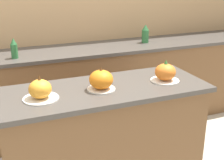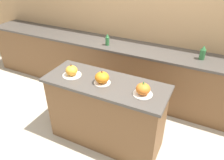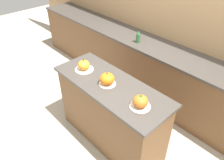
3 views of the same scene
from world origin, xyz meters
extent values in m
cube|color=tan|center=(0.00, 1.48, 1.25)|extent=(8.00, 0.06, 2.50)
cube|color=brown|center=(0.00, 0.00, 0.45)|extent=(1.44, 0.52, 0.89)
cube|color=#47423D|center=(0.00, 0.00, 0.91)|extent=(1.50, 0.58, 0.03)
cube|color=brown|center=(0.00, 1.15, 0.45)|extent=(6.00, 0.56, 0.89)
cube|color=#47423D|center=(0.00, 1.15, 0.91)|extent=(6.00, 0.60, 0.03)
cylinder|color=silver|center=(-0.44, -0.04, 0.93)|extent=(0.23, 0.23, 0.01)
ellipsoid|color=orange|center=(-0.44, -0.04, 1.00)|extent=(0.15, 0.15, 0.12)
cone|color=brown|center=(-0.44, -0.04, 1.08)|extent=(0.02, 0.02, 0.04)
cylinder|color=silver|center=(-0.02, -0.03, 0.93)|extent=(0.20, 0.20, 0.01)
ellipsoid|color=orange|center=(-0.02, -0.03, 1.00)|extent=(0.17, 0.17, 0.13)
cone|color=brown|center=(-0.02, -0.03, 1.08)|extent=(0.02, 0.02, 0.03)
cylinder|color=silver|center=(0.48, -0.04, 0.93)|extent=(0.21, 0.21, 0.01)
ellipsoid|color=orange|center=(0.48, -0.04, 1.00)|extent=(0.16, 0.16, 0.12)
cone|color=#38702D|center=(0.48, -0.04, 1.07)|extent=(0.03, 0.03, 0.04)
cylinder|color=#2D6B38|center=(0.93, 1.16, 1.00)|extent=(0.08, 0.08, 0.14)
cone|color=#2D6B38|center=(0.93, 1.16, 1.10)|extent=(0.07, 0.07, 0.06)
cylinder|color=#2D6B38|center=(-0.50, 1.03, 0.99)|extent=(0.06, 0.06, 0.13)
cone|color=#2D6B38|center=(-0.50, 1.03, 1.09)|extent=(0.06, 0.06, 0.06)
camera|label=1|loc=(-0.71, -1.92, 1.72)|focal=50.00mm
camera|label=2|loc=(1.03, -1.91, 2.28)|focal=35.00mm
camera|label=3|loc=(1.47, -1.34, 2.42)|focal=35.00mm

